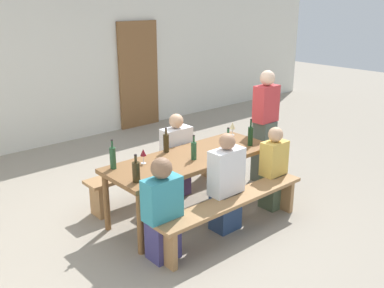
# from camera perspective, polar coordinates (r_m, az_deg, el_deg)

# --- Properties ---
(ground_plane) EXTENTS (24.00, 24.00, 0.00)m
(ground_plane) POSITION_cam_1_polar(r_m,az_deg,el_deg) (5.51, 0.00, -8.90)
(ground_plane) COLOR gray
(back_wall) EXTENTS (14.00, 0.20, 3.20)m
(back_wall) POSITION_cam_1_polar(r_m,az_deg,el_deg) (8.15, -18.01, 11.09)
(back_wall) COLOR silver
(back_wall) RESTS_ON ground
(wooden_door) EXTENTS (0.90, 0.06, 2.10)m
(wooden_door) POSITION_cam_1_polar(r_m,az_deg,el_deg) (8.95, -6.94, 8.88)
(wooden_door) COLOR brown
(wooden_door) RESTS_ON ground
(tasting_table) EXTENTS (2.15, 0.78, 0.75)m
(tasting_table) POSITION_cam_1_polar(r_m,az_deg,el_deg) (5.23, 0.00, -2.36)
(tasting_table) COLOR brown
(tasting_table) RESTS_ON ground
(bench_near) EXTENTS (2.05, 0.30, 0.45)m
(bench_near) POSITION_cam_1_polar(r_m,az_deg,el_deg) (4.90, 5.38, -7.98)
(bench_near) COLOR #9E7247
(bench_near) RESTS_ON ground
(bench_far) EXTENTS (2.05, 0.30, 0.45)m
(bench_far) POSITION_cam_1_polar(r_m,az_deg,el_deg) (5.85, -4.47, -3.41)
(bench_far) COLOR #9E7247
(bench_far) RESTS_ON ground
(wine_bottle_0) EXTENTS (0.07, 0.07, 0.35)m
(wine_bottle_0) POSITION_cam_1_polar(r_m,az_deg,el_deg) (5.58, 7.60, 1.08)
(wine_bottle_0) COLOR #143319
(wine_bottle_0) RESTS_ON tasting_table
(wine_bottle_1) EXTENTS (0.07, 0.07, 0.30)m
(wine_bottle_1) POSITION_cam_1_polar(r_m,az_deg,el_deg) (5.31, -3.38, 0.17)
(wine_bottle_1) COLOR #332814
(wine_bottle_1) RESTS_ON tasting_table
(wine_bottle_2) EXTENTS (0.06, 0.06, 0.30)m
(wine_bottle_2) POSITION_cam_1_polar(r_m,az_deg,el_deg) (5.06, 0.23, -0.82)
(wine_bottle_2) COLOR #234C2D
(wine_bottle_2) RESTS_ON tasting_table
(wine_bottle_3) EXTENTS (0.08, 0.08, 0.30)m
(wine_bottle_3) POSITION_cam_1_polar(r_m,az_deg,el_deg) (4.49, -7.27, -3.56)
(wine_bottle_3) COLOR #332814
(wine_bottle_3) RESTS_ON tasting_table
(wine_bottle_4) EXTENTS (0.08, 0.08, 0.32)m
(wine_bottle_4) POSITION_cam_1_polar(r_m,az_deg,el_deg) (5.26, 4.68, 0.08)
(wine_bottle_4) COLOR #234C2D
(wine_bottle_4) RESTS_ON tasting_table
(wine_bottle_5) EXTENTS (0.07, 0.07, 0.33)m
(wine_bottle_5) POSITION_cam_1_polar(r_m,az_deg,el_deg) (4.87, -10.24, -1.74)
(wine_bottle_5) COLOR #234C2D
(wine_bottle_5) RESTS_ON tasting_table
(wine_glass_0) EXTENTS (0.07, 0.07, 0.17)m
(wine_glass_0) POSITION_cam_1_polar(r_m,az_deg,el_deg) (4.96, -6.36, -1.17)
(wine_glass_0) COLOR silver
(wine_glass_0) RESTS_ON tasting_table
(wine_glass_1) EXTENTS (0.08, 0.08, 0.18)m
(wine_glass_1) POSITION_cam_1_polar(r_m,az_deg,el_deg) (5.97, 5.29, 2.35)
(wine_glass_1) COLOR silver
(wine_glass_1) RESTS_ON tasting_table
(seated_guest_near_0) EXTENTS (0.39, 0.24, 1.09)m
(seated_guest_near_0) POSITION_cam_1_polar(r_m,az_deg,el_deg) (4.41, -3.85, -8.76)
(seated_guest_near_0) COLOR navy
(seated_guest_near_0) RESTS_ON ground
(seated_guest_near_1) EXTENTS (0.41, 0.24, 1.15)m
(seated_guest_near_1) POSITION_cam_1_polar(r_m,az_deg,el_deg) (4.94, 4.44, -5.41)
(seated_guest_near_1) COLOR navy
(seated_guest_near_1) RESTS_ON ground
(seated_guest_near_2) EXTENTS (0.33, 0.24, 1.06)m
(seated_guest_near_2) POSITION_cam_1_polar(r_m,az_deg,el_deg) (5.54, 10.52, -3.36)
(seated_guest_near_2) COLOR #45553E
(seated_guest_near_2) RESTS_ON ground
(seated_guest_far_0) EXTENTS (0.41, 0.24, 1.12)m
(seated_guest_far_0) POSITION_cam_1_polar(r_m,az_deg,el_deg) (5.80, -2.01, -1.79)
(seated_guest_far_0) COLOR #453058
(seated_guest_far_0) RESTS_ON ground
(standing_host) EXTENTS (0.35, 0.24, 1.60)m
(standing_host) POSITION_cam_1_polar(r_m,az_deg,el_deg) (6.25, 9.43, 2.01)
(standing_host) COLOR #49544A
(standing_host) RESTS_ON ground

